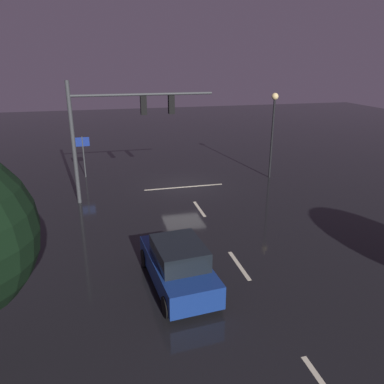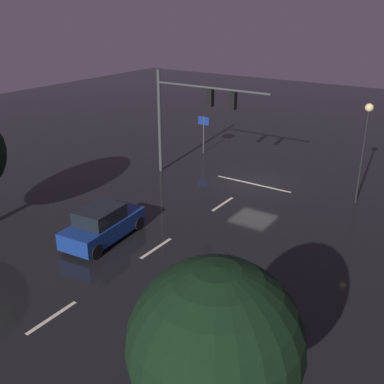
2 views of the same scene
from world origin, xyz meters
name	(u,v)px [view 1 (image 1 of 2)]	position (x,y,z in m)	size (l,w,h in m)	color
ground_plane	(183,186)	(0.00, 0.00, 0.00)	(80.00, 80.00, 0.00)	black
traffic_signal_assembly	(119,120)	(3.80, 1.46, 4.52)	(7.71, 0.47, 6.59)	#383A3D
lane_dash_far	(199,209)	(0.00, 4.00, 0.00)	(2.20, 0.16, 0.01)	beige
lane_dash_mid	(239,265)	(0.00, 10.00, 0.00)	(2.20, 0.16, 0.01)	beige
stop_bar	(184,187)	(0.00, 0.28, 0.00)	(5.00, 0.16, 0.01)	beige
car_approaching	(178,265)	(2.57, 10.71, 0.80)	(2.23, 4.49, 1.70)	navy
street_lamp_left_kerb	(273,120)	(-6.07, -0.32, 3.85)	(0.44, 0.44, 5.58)	black
route_sign	(83,148)	(6.02, -3.44, 2.00)	(0.90, 0.10, 2.78)	#383A3D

